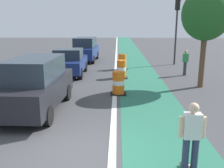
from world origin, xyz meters
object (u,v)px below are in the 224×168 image
traffic_barrel_mid (121,69)px  parked_suv_nearest (36,84)px  pedestrian_crossing (185,62)px  skateboarder_on_lane (191,137)px  traffic_barrel_front (118,83)px  traffic_light_corner (177,20)px  traffic_barrel_back (122,62)px  street_tree_sidewalk (206,15)px  parked_suv_third (85,49)px  parked_sedan_second (69,62)px

traffic_barrel_mid → parked_suv_nearest: bearing=-119.3°
traffic_barrel_mid → pedestrian_crossing: size_ratio=0.68×
skateboarder_on_lane → traffic_barrel_front: skateboarder_on_lane is taller
skateboarder_on_lane → traffic_barrel_mid: size_ratio=1.55×
parked_suv_nearest → traffic_barrel_front: size_ratio=4.27×
traffic_barrel_front → traffic_light_corner: 10.30m
parked_suv_nearest → traffic_barrel_mid: parked_suv_nearest is taller
traffic_barrel_back → pedestrian_crossing: pedestrian_crossing is taller
parked_suv_nearest → street_tree_sidewalk: (7.44, 3.81, 2.63)m
parked_suv_third → traffic_light_corner: (7.37, -1.58, 2.47)m
traffic_barrel_mid → street_tree_sidewalk: 5.59m
parked_suv_third → traffic_light_corner: 7.93m
parked_suv_nearest → parked_suv_third: same height
parked_sedan_second → street_tree_sidewalk: size_ratio=0.82×
parked_suv_third → traffic_barrel_front: parked_suv_third is taller
parked_sedan_second → parked_suv_third: parked_suv_third is taller
pedestrian_crossing → parked_suv_nearest: bearing=-137.4°
skateboarder_on_lane → parked_suv_nearest: parked_suv_nearest is taller
traffic_light_corner → street_tree_sidewalk: (-0.23, -7.30, 0.17)m
parked_sedan_second → parked_suv_third: size_ratio=0.88×
parked_sedan_second → traffic_barrel_mid: bearing=-13.1°
skateboarder_on_lane → parked_suv_nearest: (-4.67, 4.15, 0.12)m
parked_sedan_second → traffic_barrel_mid: 3.40m
parked_suv_third → traffic_barrel_mid: parked_suv_third is taller
parked_suv_third → traffic_barrel_back: bearing=-51.2°
parked_suv_nearest → traffic_barrel_back: parked_suv_nearest is taller
parked_suv_nearest → pedestrian_crossing: bearing=42.6°
traffic_light_corner → traffic_barrel_back: bearing=-151.5°
skateboarder_on_lane → parked_sedan_second: 11.79m
parked_suv_third → traffic_light_corner: bearing=-12.1°
traffic_barrel_mid → pedestrian_crossing: bearing=12.0°
parked_suv_third → street_tree_sidewalk: bearing=-51.2°
parked_sedan_second → street_tree_sidewalk: street_tree_sidewalk is taller
traffic_barrel_mid → street_tree_sidewalk: (4.11, -2.11, 3.14)m
traffic_barrel_back → skateboarder_on_lane: bearing=-84.5°
traffic_barrel_back → street_tree_sidewalk: street_tree_sidewalk is taller
traffic_barrel_front → street_tree_sidewalk: (4.31, 1.46, 3.14)m
parked_suv_third → traffic_barrel_mid: size_ratio=4.28×
pedestrian_crossing → traffic_barrel_back: bearing=152.9°
traffic_barrel_back → street_tree_sidewalk: (4.01, -4.99, 3.14)m
skateboarder_on_lane → parked_suv_nearest: 6.25m
traffic_barrel_back → traffic_light_corner: traffic_light_corner is taller
parked_suv_nearest → parked_suv_third: size_ratio=1.00×
parked_suv_nearest → traffic_barrel_mid: size_ratio=4.27×
traffic_light_corner → parked_suv_third: bearing=167.9°
traffic_light_corner → street_tree_sidewalk: traffic_light_corner is taller
pedestrian_crossing → skateboarder_on_lane: bearing=-103.9°
parked_suv_third → traffic_barrel_back: (3.13, -3.89, -0.50)m
traffic_barrel_mid → traffic_light_corner: size_ratio=0.21×
traffic_barrel_back → pedestrian_crossing: 4.45m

